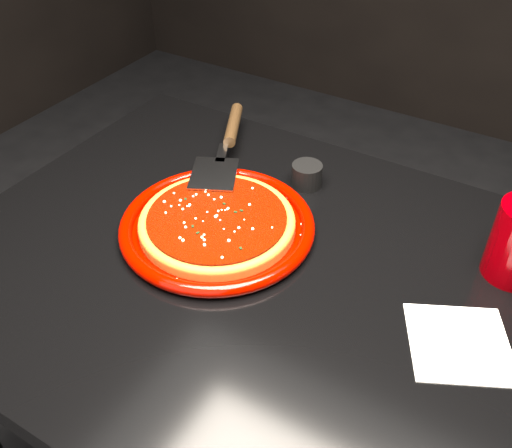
% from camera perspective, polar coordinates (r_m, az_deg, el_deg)
% --- Properties ---
extents(table, '(1.20, 0.80, 0.75)m').
position_cam_1_polar(table, '(1.20, 3.76, -18.65)').
color(table, black).
rests_on(table, floor).
extents(plate, '(0.43, 0.43, 0.03)m').
position_cam_1_polar(plate, '(0.99, -3.89, -0.14)').
color(plate, '#7B0500').
rests_on(plate, table).
extents(pizza_crust, '(0.35, 0.35, 0.01)m').
position_cam_1_polar(pizza_crust, '(0.98, -3.90, 0.03)').
color(pizza_crust, brown).
rests_on(pizza_crust, plate).
extents(pizza_crust_rim, '(0.35, 0.35, 0.02)m').
position_cam_1_polar(pizza_crust_rim, '(0.98, -3.92, 0.33)').
color(pizza_crust_rim, brown).
rests_on(pizza_crust_rim, plate).
extents(pizza_sauce, '(0.31, 0.31, 0.01)m').
position_cam_1_polar(pizza_sauce, '(0.98, -3.93, 0.55)').
color(pizza_sauce, '#720F00').
rests_on(pizza_sauce, plate).
extents(parmesan_dusting, '(0.23, 0.23, 0.01)m').
position_cam_1_polar(parmesan_dusting, '(0.97, -3.95, 0.86)').
color(parmesan_dusting, '#FFF3C5').
rests_on(parmesan_dusting, plate).
extents(basil_flecks, '(0.21, 0.21, 0.00)m').
position_cam_1_polar(basil_flecks, '(0.97, -3.95, 0.82)').
color(basil_flecks, black).
rests_on(basil_flecks, plate).
extents(pizza_server, '(0.25, 0.37, 0.03)m').
position_cam_1_polar(pizza_server, '(1.14, -3.05, 7.89)').
color(pizza_server, silver).
rests_on(pizza_server, plate).
extents(napkin_a, '(0.19, 0.19, 0.00)m').
position_cam_1_polar(napkin_a, '(0.87, 19.65, -11.19)').
color(napkin_a, white).
rests_on(napkin_a, table).
extents(ramekin, '(0.07, 0.07, 0.04)m').
position_cam_1_polar(ramekin, '(1.09, 5.10, 4.90)').
color(ramekin, black).
rests_on(ramekin, table).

